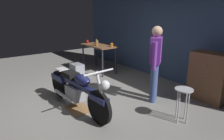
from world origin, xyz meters
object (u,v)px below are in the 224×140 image
storage_bin (77,69)px  person_standing (155,61)px  motorcycle (76,89)px  bottle (96,43)px  mug_red_diner (87,42)px  mug_blue_enamel (97,41)px  mug_orange_travel (112,45)px  shop_stool (183,96)px  mug_green_speckled (97,42)px  mug_brown_stoneware (97,43)px  wooden_dresser (209,77)px

storage_bin → person_standing: bearing=9.4°
motorcycle → bottle: bearing=134.2°
motorcycle → storage_bin: (-2.12, 1.11, -0.28)m
mug_red_diner → bottle: bottle is taller
mug_blue_enamel → mug_orange_travel: size_ratio=0.87×
shop_stool → mug_blue_enamel: size_ratio=6.15×
motorcycle → mug_red_diner: bearing=141.8°
mug_orange_travel → bottle: size_ratio=0.50×
mug_orange_travel → shop_stool: bearing=-13.0°
person_standing → motorcycle: bearing=121.6°
person_standing → mug_orange_travel: bearing=43.8°
mug_green_speckled → motorcycle: bearing=-41.3°
mug_brown_stoneware → person_standing: bearing=-5.1°
mug_orange_travel → mug_red_diner: 1.10m
shop_stool → mug_red_diner: size_ratio=5.69×
mug_green_speckled → mug_orange_travel: mug_orange_travel is taller
wooden_dresser → mug_orange_travel: wooden_dresser is taller
motorcycle → storage_bin: size_ratio=4.98×
storage_bin → mug_orange_travel: bearing=52.3°
storage_bin → mug_orange_travel: mug_orange_travel is taller
person_standing → wooden_dresser: bearing=-70.9°
wooden_dresser → bottle: bearing=-165.3°
person_standing → mug_blue_enamel: bearing=45.5°
shop_stool → mug_orange_travel: 3.15m
person_standing → shop_stool: person_standing is taller
mug_blue_enamel → mug_brown_stoneware: (0.46, -0.29, 0.01)m
wooden_dresser → storage_bin: (-3.52, -1.46, -0.38)m
storage_bin → bottle: size_ratio=1.83×
motorcycle → person_standing: size_ratio=1.31×
motorcycle → bottle: (-1.86, 1.71, 0.55)m
mug_blue_enamel → mug_orange_travel: 0.98m
shop_stool → mug_orange_travel: mug_orange_travel is taller
shop_stool → bottle: bearing=173.2°
storage_bin → bottle: bottle is taller
mug_brown_stoneware → mug_red_diner: (-0.55, -0.05, -0.00)m
motorcycle → mug_orange_travel: (-1.43, 1.99, 0.51)m
storage_bin → mug_brown_stoneware: size_ratio=3.73×
shop_stool → mug_red_diner: 4.16m
motorcycle → storage_bin: bearing=149.2°
storage_bin → bottle: 1.05m
mug_red_diner → mug_blue_enamel: bearing=74.8°
storage_bin → mug_red_diner: bearing=120.9°
wooden_dresser → mug_green_speckled: size_ratio=9.00×
mug_brown_stoneware → mug_red_diner: size_ratio=1.05×
wooden_dresser → mug_green_speckled: (-3.67, -0.58, 0.40)m
mug_red_diner → wooden_dresser: bearing=11.7°
storage_bin → bottle: (0.26, 0.60, 0.83)m
motorcycle → bottle: size_ratio=9.09×
wooden_dresser → bottle: (-3.27, -0.86, 0.45)m
person_standing → shop_stool: 1.05m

